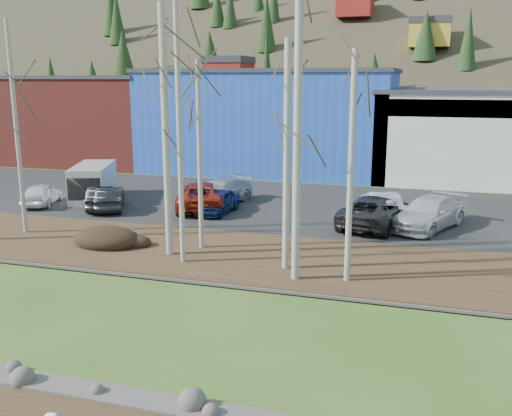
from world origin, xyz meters
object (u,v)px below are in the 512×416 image
(car_1, at_px, (102,197))
(car_5, at_px, (381,205))
(car_4, at_px, (218,202))
(car_3, at_px, (219,192))
(car_8, at_px, (110,198))
(car_7, at_px, (428,213))
(car_0, at_px, (42,194))
(car_2, at_px, (202,195))
(car_6, at_px, (375,211))
(van_grey, at_px, (92,183))

(car_1, relative_size, car_5, 0.92)
(car_4, height_order, car_5, car_5)
(car_3, xyz_separation_m, car_5, (9.70, -0.72, -0.00))
(car_5, bearing_deg, car_8, -7.53)
(car_4, distance_m, car_7, 11.39)
(car_0, xyz_separation_m, car_3, (10.14, 3.30, 0.07))
(car_2, relative_size, car_3, 1.12)
(car_5, relative_size, car_8, 1.09)
(car_3, bearing_deg, car_2, -92.61)
(car_2, bearing_deg, car_4, 130.41)
(car_1, bearing_deg, car_6, 155.38)
(car_8, bearing_deg, car_0, -25.79)
(car_4, xyz_separation_m, car_7, (11.39, -0.04, 0.13))
(car_0, height_order, car_7, car_7)
(car_5, bearing_deg, car_3, -21.11)
(car_2, height_order, van_grey, van_grey)
(car_2, height_order, car_5, car_2)
(car_6, bearing_deg, car_1, 13.35)
(car_8, distance_m, van_grey, 3.31)
(car_0, bearing_deg, car_2, 173.14)
(van_grey, bearing_deg, car_6, -25.42)
(car_1, distance_m, van_grey, 2.90)
(car_1, xyz_separation_m, car_5, (15.81, 2.50, 0.06))
(car_8, bearing_deg, van_grey, -66.92)
(car_2, xyz_separation_m, car_4, (1.32, -0.79, -0.14))
(car_1, bearing_deg, car_5, 162.27)
(car_4, bearing_deg, car_7, 2.21)
(car_3, xyz_separation_m, car_4, (0.78, -2.25, -0.09))
(car_0, bearing_deg, car_1, 163.39)
(car_3, bearing_deg, car_6, 2.20)
(car_0, relative_size, van_grey, 0.72)
(car_3, bearing_deg, van_grey, -154.44)
(car_4, xyz_separation_m, car_5, (8.93, 1.53, 0.08))
(car_3, height_order, car_5, car_3)
(car_8, relative_size, van_grey, 0.76)
(car_0, relative_size, car_2, 0.68)
(car_0, relative_size, car_4, 1.02)
(car_8, bearing_deg, car_3, -176.49)
(car_3, height_order, van_grey, van_grey)
(car_2, relative_size, van_grey, 1.06)
(car_3, distance_m, car_7, 12.38)
(car_6, bearing_deg, car_7, -161.04)
(car_0, bearing_deg, car_4, 167.80)
(car_0, height_order, car_2, car_2)
(car_2, relative_size, car_5, 1.28)
(car_0, xyz_separation_m, car_7, (22.30, 1.00, 0.12))
(car_2, height_order, car_3, car_2)
(car_4, bearing_deg, car_8, -168.81)
(car_6, xyz_separation_m, car_8, (-15.05, -0.57, -0.12))
(car_1, height_order, car_7, car_7)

